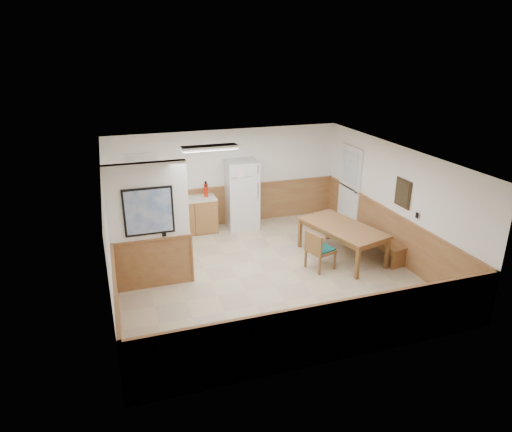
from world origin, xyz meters
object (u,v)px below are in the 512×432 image
object	(u,v)px
refrigerator	(242,194)
soap_bottle	(147,199)
dining_table	(342,230)
dining_chair	(317,248)
fire_extinguisher	(206,190)
dining_bench	(374,239)

from	to	relation	value
refrigerator	soap_bottle	bearing A→B (deg)	-178.10
refrigerator	dining_table	xyz separation A→B (m)	(1.58, -2.44, -0.22)
refrigerator	dining_chair	size ratio (longest dim) A/B	2.07
dining_chair	soap_bottle	distance (m)	4.29
dining_chair	fire_extinguisher	size ratio (longest dim) A/B	2.11
dining_chair	soap_bottle	size ratio (longest dim) A/B	3.87
dining_table	dining_bench	bearing A→B (deg)	-19.47
fire_extinguisher	soap_bottle	size ratio (longest dim) A/B	1.84
dining_bench	fire_extinguisher	bearing A→B (deg)	133.50
soap_bottle	dining_chair	bearing A→B (deg)	-41.77
dining_bench	soap_bottle	xyz separation A→B (m)	(-4.74, 2.53, 0.66)
refrigerator	fire_extinguisher	size ratio (longest dim) A/B	4.37
refrigerator	soap_bottle	distance (m)	2.37
dining_chair	dining_bench	bearing A→B (deg)	-6.03
refrigerator	dining_bench	bearing A→B (deg)	-43.93
refrigerator	dining_table	world-z (taller)	refrigerator
dining_table	dining_bench	size ratio (longest dim) A/B	1.24
dining_table	soap_bottle	xyz separation A→B (m)	(-3.95, 2.47, 0.35)
refrigerator	soap_bottle	world-z (taller)	refrigerator
dining_chair	fire_extinguisher	world-z (taller)	fire_extinguisher
dining_bench	refrigerator	bearing A→B (deg)	124.92
dining_table	dining_chair	distance (m)	0.87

